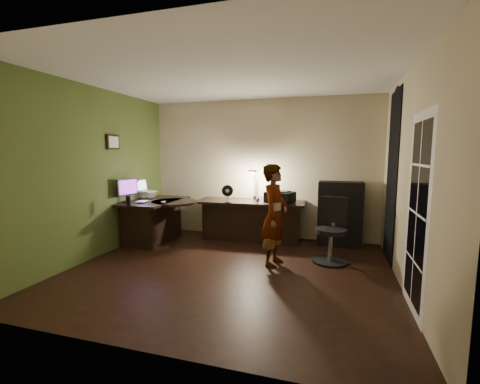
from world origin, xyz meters
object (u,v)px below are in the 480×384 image
(desk_left, at_px, (155,221))
(monitor, at_px, (127,194))
(cabinet, at_px, (340,214))
(office_chair, at_px, (331,231))
(desk_right, at_px, (250,221))
(person, at_px, (275,215))

(desk_left, bearing_deg, monitor, -121.27)
(cabinet, bearing_deg, office_chair, -96.74)
(desk_right, height_order, person, person)
(monitor, xyz_separation_m, office_chair, (3.48, 0.17, -0.46))
(desk_right, xyz_separation_m, person, (0.68, -1.20, 0.37))
(cabinet, height_order, person, person)
(monitor, height_order, office_chair, monitor)
(office_chair, relative_size, person, 0.65)
(desk_left, relative_size, person, 0.90)
(monitor, bearing_deg, desk_left, 68.09)
(cabinet, xyz_separation_m, office_chair, (-0.14, -1.01, -0.08))
(desk_right, height_order, monitor, monitor)
(office_chair, bearing_deg, desk_right, 158.00)
(office_chair, bearing_deg, person, -148.93)
(desk_left, distance_m, desk_right, 1.81)
(desk_left, height_order, person, person)
(person, bearing_deg, cabinet, -26.96)
(office_chair, bearing_deg, monitor, -169.34)
(desk_left, xyz_separation_m, monitor, (-0.27, -0.44, 0.56))
(cabinet, bearing_deg, person, -123.86)
(desk_right, xyz_separation_m, cabinet, (1.63, 0.15, 0.20))
(person, bearing_deg, monitor, 94.24)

